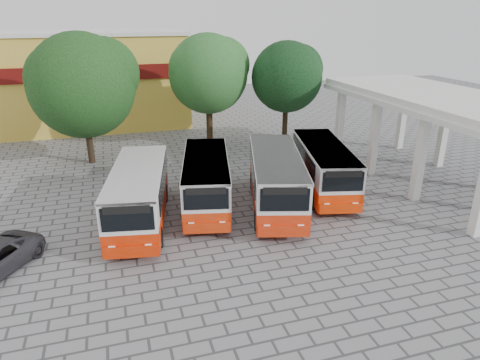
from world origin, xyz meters
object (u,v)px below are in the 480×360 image
object	(u,v)px
bus_far_left	(139,193)
bus_centre_right	(276,178)
bus_far_right	(324,165)
bus_centre_left	(206,179)

from	to	relation	value
bus_far_left	bus_centre_right	bearing A→B (deg)	8.94
bus_far_right	bus_centre_left	bearing A→B (deg)	-165.58
bus_far_left	bus_centre_left	xyz separation A→B (m)	(3.57, 1.00, -0.06)
bus_centre_left	bus_centre_right	world-z (taller)	bus_centre_right
bus_centre_left	bus_far_left	bearing A→B (deg)	-151.65
bus_centre_left	bus_centre_right	distance (m)	3.67
bus_far_left	bus_centre_left	size ratio (longest dim) A/B	1.03
bus_centre_left	bus_centre_right	xyz separation A→B (m)	(3.47, -1.19, 0.11)
bus_centre_left	bus_centre_right	bearing A→B (deg)	-6.20
bus_far_right	bus_far_left	bearing A→B (deg)	-160.37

